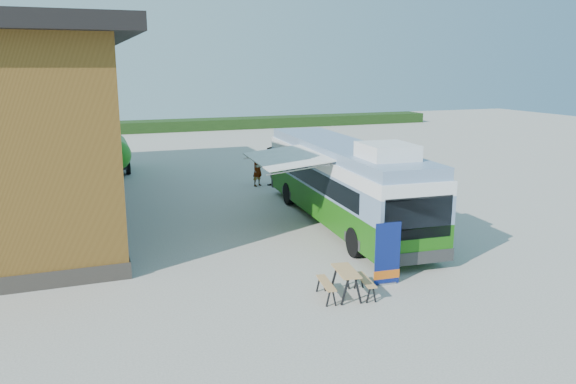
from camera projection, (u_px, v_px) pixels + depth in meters
name	position (u px, v px, depth m)	size (l,w,h in m)	color
ground	(331.00, 253.00, 18.69)	(100.00, 100.00, 0.00)	#BCB7AD
barn	(4.00, 127.00, 23.44)	(9.60, 21.20, 7.50)	brown
hedge	(244.00, 123.00, 56.03)	(40.00, 3.00, 1.00)	#264419
bus	(343.00, 180.00, 21.91)	(3.28, 12.04, 3.66)	#237413
awning	(293.00, 160.00, 20.98)	(2.96, 4.45, 0.53)	white
banner	(387.00, 259.00, 15.89)	(0.79, 0.21, 1.83)	navy
picnic_table	(346.00, 277.00, 15.03)	(1.51, 1.38, 0.77)	tan
person_a	(258.00, 169.00, 28.95)	(0.66, 0.43, 1.80)	#999999
person_b	(270.00, 166.00, 29.20)	(0.97, 0.76, 2.00)	#999999
slurry_tanker	(114.00, 151.00, 32.79)	(1.78, 5.72, 2.11)	#27901A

